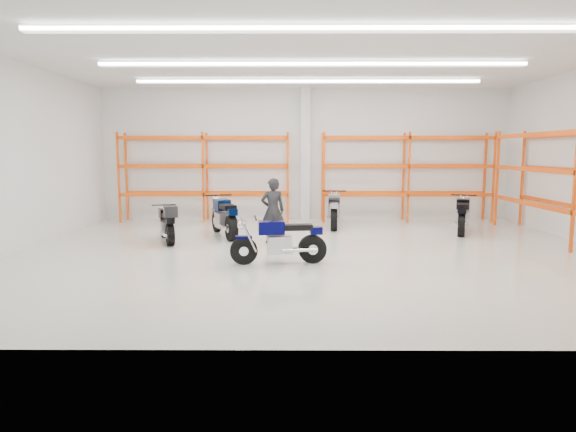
{
  "coord_description": "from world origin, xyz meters",
  "views": [
    {
      "loc": [
        -0.49,
        -11.88,
        2.36
      ],
      "look_at": [
        -0.56,
        0.5,
        0.8
      ],
      "focal_mm": 32.0,
      "sensor_mm": 36.0,
      "label": 1
    }
  ],
  "objects_px": {
    "motorcycle_main": "(283,242)",
    "motorcycle_back_d": "(462,216)",
    "standing_man": "(273,211)",
    "motorcycle_back_b": "(224,218)",
    "structural_column": "(305,155)",
    "motorcycle_back_c": "(334,211)",
    "motorcycle_back_a": "(167,224)"
  },
  "relations": [
    {
      "from": "motorcycle_back_b",
      "to": "standing_man",
      "type": "xyz_separation_m",
      "value": [
        1.38,
        -0.93,
        0.31
      ]
    },
    {
      "from": "motorcycle_back_d",
      "to": "motorcycle_main",
      "type": "bearing_deg",
      "value": -141.36
    },
    {
      "from": "motorcycle_back_d",
      "to": "structural_column",
      "type": "xyz_separation_m",
      "value": [
        -4.48,
        2.93,
        1.74
      ]
    },
    {
      "from": "motorcycle_back_a",
      "to": "motorcycle_back_b",
      "type": "bearing_deg",
      "value": 34.23
    },
    {
      "from": "motorcycle_back_a",
      "to": "motorcycle_back_c",
      "type": "height_order",
      "value": "motorcycle_back_c"
    },
    {
      "from": "motorcycle_main",
      "to": "standing_man",
      "type": "relative_size",
      "value": 1.22
    },
    {
      "from": "motorcycle_back_c",
      "to": "standing_man",
      "type": "distance_m",
      "value": 3.28
    },
    {
      "from": "motorcycle_back_a",
      "to": "motorcycle_back_d",
      "type": "bearing_deg",
      "value": 11.14
    },
    {
      "from": "motorcycle_back_c",
      "to": "structural_column",
      "type": "height_order",
      "value": "structural_column"
    },
    {
      "from": "standing_man",
      "to": "motorcycle_back_b",
      "type": "bearing_deg",
      "value": -45.41
    },
    {
      "from": "motorcycle_back_a",
      "to": "standing_man",
      "type": "relative_size",
      "value": 1.15
    },
    {
      "from": "motorcycle_back_b",
      "to": "structural_column",
      "type": "relative_size",
      "value": 0.49
    },
    {
      "from": "motorcycle_back_c",
      "to": "motorcycle_back_b",
      "type": "bearing_deg",
      "value": -150.75
    },
    {
      "from": "motorcycle_main",
      "to": "motorcycle_back_d",
      "type": "height_order",
      "value": "motorcycle_back_d"
    },
    {
      "from": "structural_column",
      "to": "motorcycle_back_b",
      "type": "bearing_deg",
      "value": -122.96
    },
    {
      "from": "motorcycle_main",
      "to": "motorcycle_back_b",
      "type": "height_order",
      "value": "motorcycle_back_b"
    },
    {
      "from": "standing_man",
      "to": "structural_column",
      "type": "xyz_separation_m",
      "value": [
        0.96,
        4.54,
        1.41
      ]
    },
    {
      "from": "motorcycle_back_a",
      "to": "standing_man",
      "type": "bearing_deg",
      "value": -0.03
    },
    {
      "from": "motorcycle_back_a",
      "to": "standing_man",
      "type": "distance_m",
      "value": 2.77
    },
    {
      "from": "motorcycle_back_d",
      "to": "motorcycle_back_a",
      "type": "bearing_deg",
      "value": -168.86
    },
    {
      "from": "motorcycle_main",
      "to": "structural_column",
      "type": "relative_size",
      "value": 0.46
    },
    {
      "from": "motorcycle_main",
      "to": "motorcycle_back_a",
      "type": "relative_size",
      "value": 1.06
    },
    {
      "from": "standing_man",
      "to": "structural_column",
      "type": "distance_m",
      "value": 4.85
    },
    {
      "from": "motorcycle_back_d",
      "to": "structural_column",
      "type": "height_order",
      "value": "structural_column"
    },
    {
      "from": "motorcycle_main",
      "to": "motorcycle_back_c",
      "type": "bearing_deg",
      "value": 73.85
    },
    {
      "from": "motorcycle_back_a",
      "to": "standing_man",
      "type": "xyz_separation_m",
      "value": [
        2.75,
        -0.0,
        0.35
      ]
    },
    {
      "from": "motorcycle_back_b",
      "to": "motorcycle_back_d",
      "type": "xyz_separation_m",
      "value": [
        6.82,
        0.68,
        -0.02
      ]
    },
    {
      "from": "standing_man",
      "to": "structural_column",
      "type": "relative_size",
      "value": 0.37
    },
    {
      "from": "standing_man",
      "to": "motorcycle_back_d",
      "type": "bearing_deg",
      "value": -174.81
    },
    {
      "from": "motorcycle_main",
      "to": "motorcycle_back_d",
      "type": "bearing_deg",
      "value": 38.64
    },
    {
      "from": "motorcycle_back_d",
      "to": "motorcycle_back_b",
      "type": "bearing_deg",
      "value": -174.3
    },
    {
      "from": "motorcycle_back_a",
      "to": "motorcycle_back_b",
      "type": "relative_size",
      "value": 0.88
    }
  ]
}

